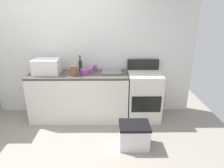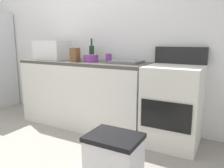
{
  "view_description": "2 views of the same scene",
  "coord_description": "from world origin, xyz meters",
  "px_view_note": "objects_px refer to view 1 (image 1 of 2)",
  "views": [
    {
      "loc": [
        0.88,
        -2.25,
        1.95
      ],
      "look_at": [
        0.91,
        0.96,
        0.78
      ],
      "focal_mm": 31.65,
      "sensor_mm": 36.0,
      "label": 1
    },
    {
      "loc": [
        2.09,
        -1.27,
        1.18
      ],
      "look_at": [
        0.86,
        0.97,
        0.68
      ],
      "focal_mm": 35.96,
      "sensor_mm": 36.0,
      "label": 2
    }
  ],
  "objects_px": {
    "mixing_bowl": "(85,72)",
    "storage_bin": "(134,135)",
    "wine_bottle": "(80,65)",
    "microwave": "(47,66)",
    "coffee_mug": "(95,68)",
    "knife_block": "(74,71)",
    "stove_oven": "(144,95)"
  },
  "relations": [
    {
      "from": "coffee_mug",
      "to": "knife_block",
      "type": "bearing_deg",
      "value": -139.54
    },
    {
      "from": "knife_block",
      "to": "storage_bin",
      "type": "bearing_deg",
      "value": -37.76
    },
    {
      "from": "microwave",
      "to": "mixing_bowl",
      "type": "distance_m",
      "value": 0.7
    },
    {
      "from": "microwave",
      "to": "coffee_mug",
      "type": "xyz_separation_m",
      "value": [
        0.85,
        0.16,
        -0.09
      ]
    },
    {
      "from": "knife_block",
      "to": "mixing_bowl",
      "type": "distance_m",
      "value": 0.21
    },
    {
      "from": "stove_oven",
      "to": "wine_bottle",
      "type": "bearing_deg",
      "value": 172.72
    },
    {
      "from": "stove_oven",
      "to": "wine_bottle",
      "type": "xyz_separation_m",
      "value": [
        -1.2,
        0.15,
        0.54
      ]
    },
    {
      "from": "knife_block",
      "to": "storage_bin",
      "type": "distance_m",
      "value": 1.49
    },
    {
      "from": "microwave",
      "to": "mixing_bowl",
      "type": "height_order",
      "value": "microwave"
    },
    {
      "from": "wine_bottle",
      "to": "storage_bin",
      "type": "height_order",
      "value": "wine_bottle"
    },
    {
      "from": "wine_bottle",
      "to": "stove_oven",
      "type": "bearing_deg",
      "value": -7.28
    },
    {
      "from": "stove_oven",
      "to": "mixing_bowl",
      "type": "xyz_separation_m",
      "value": [
        -1.09,
        -0.03,
        0.48
      ]
    },
    {
      "from": "wine_bottle",
      "to": "coffee_mug",
      "type": "relative_size",
      "value": 3.0
    },
    {
      "from": "microwave",
      "to": "storage_bin",
      "type": "distance_m",
      "value": 1.94
    },
    {
      "from": "microwave",
      "to": "storage_bin",
      "type": "height_order",
      "value": "microwave"
    },
    {
      "from": "microwave",
      "to": "wine_bottle",
      "type": "relative_size",
      "value": 1.53
    },
    {
      "from": "coffee_mug",
      "to": "knife_block",
      "type": "xyz_separation_m",
      "value": [
        -0.34,
        -0.29,
        0.04
      ]
    },
    {
      "from": "coffee_mug",
      "to": "knife_block",
      "type": "distance_m",
      "value": 0.45
    },
    {
      "from": "microwave",
      "to": "coffee_mug",
      "type": "bearing_deg",
      "value": 10.93
    },
    {
      "from": "stove_oven",
      "to": "knife_block",
      "type": "height_order",
      "value": "stove_oven"
    },
    {
      "from": "knife_block",
      "to": "microwave",
      "type": "bearing_deg",
      "value": 165.94
    },
    {
      "from": "coffee_mug",
      "to": "stove_oven",
      "type": "bearing_deg",
      "value": -9.78
    },
    {
      "from": "coffee_mug",
      "to": "storage_bin",
      "type": "bearing_deg",
      "value": -58.4
    },
    {
      "from": "mixing_bowl",
      "to": "storage_bin",
      "type": "xyz_separation_m",
      "value": [
        0.81,
        -0.87,
        -0.75
      ]
    },
    {
      "from": "wine_bottle",
      "to": "storage_bin",
      "type": "xyz_separation_m",
      "value": [
        0.92,
        -1.05,
        -0.82
      ]
    },
    {
      "from": "stove_oven",
      "to": "mixing_bowl",
      "type": "bearing_deg",
      "value": -178.31
    },
    {
      "from": "microwave",
      "to": "wine_bottle",
      "type": "distance_m",
      "value": 0.6
    },
    {
      "from": "knife_block",
      "to": "stove_oven",
      "type": "bearing_deg",
      "value": 5.87
    },
    {
      "from": "mixing_bowl",
      "to": "storage_bin",
      "type": "bearing_deg",
      "value": -46.94
    },
    {
      "from": "wine_bottle",
      "to": "storage_bin",
      "type": "bearing_deg",
      "value": -48.83
    },
    {
      "from": "microwave",
      "to": "storage_bin",
      "type": "bearing_deg",
      "value": -30.85
    },
    {
      "from": "knife_block",
      "to": "mixing_bowl",
      "type": "relative_size",
      "value": 0.95
    }
  ]
}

